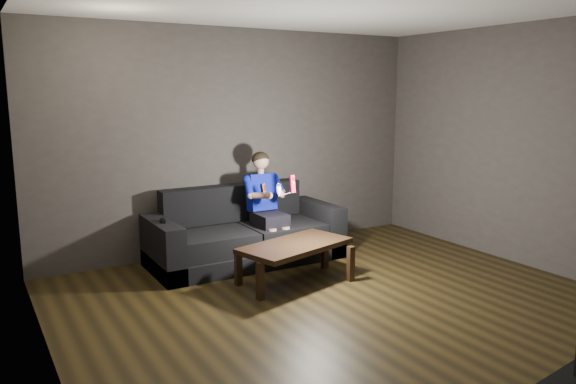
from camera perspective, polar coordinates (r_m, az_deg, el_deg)
floor at (r=5.15m, az=7.47°, el=-12.23°), size 5.00×5.00×0.00m
back_wall at (r=6.92m, az=-5.07°, el=5.18°), size 5.00×0.04×2.70m
left_wall at (r=3.81m, az=-23.24°, el=0.17°), size 0.04×5.00×2.70m
right_wall at (r=6.63m, az=25.15°, el=4.02°), size 0.04×5.00×2.70m
sofa at (r=6.55m, az=-4.42°, el=-4.65°), size 2.20×0.95×0.85m
child at (r=6.51m, az=-2.28°, el=-0.55°), size 0.48×0.59×1.18m
wii_remote_red at (r=6.12m, az=0.46°, el=0.83°), size 0.05×0.08×0.20m
nunchuk_white at (r=6.05m, az=-0.95°, el=0.29°), size 0.08×0.10×0.14m
wii_remote_black at (r=6.04m, az=-12.61°, el=-2.85°), size 0.07×0.17×0.03m
coffee_table at (r=5.77m, az=0.73°, el=-5.76°), size 1.28×0.87×0.42m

